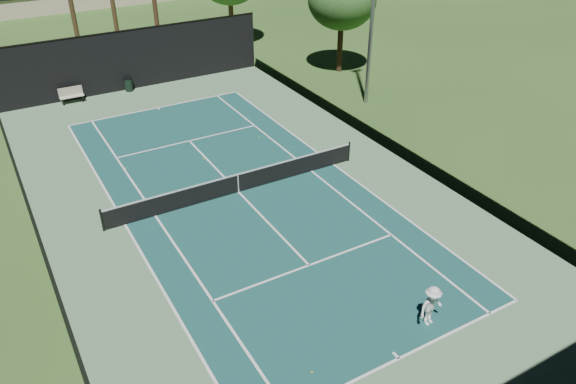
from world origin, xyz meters
name	(u,v)px	position (x,y,z in m)	size (l,w,h in m)	color
ground	(239,192)	(0.00, 0.00, 0.00)	(160.00, 160.00, 0.00)	#315821
apron_slab	(239,192)	(0.00, 0.00, 0.01)	(18.00, 32.00, 0.01)	#5E875F
court_surface	(239,192)	(0.00, 0.00, 0.01)	(10.97, 23.77, 0.01)	#184D49
court_lines	(239,192)	(0.00, 0.00, 0.02)	(11.07, 23.87, 0.01)	white
tennis_net	(238,182)	(0.00, 0.00, 0.56)	(12.90, 0.10, 1.10)	black
fence	(236,155)	(0.00, 0.06, 2.01)	(18.04, 32.05, 4.03)	black
player	(431,306)	(1.93, -11.13, 0.79)	(1.02, 0.59, 1.58)	white
tennis_ball_a	(312,372)	(-2.73, -10.96, 0.04)	(0.07, 0.07, 0.07)	gold
tennis_ball_b	(204,159)	(-0.15, 3.94, 0.03)	(0.07, 0.07, 0.07)	#BECE2E
tennis_ball_c	(259,138)	(3.59, 4.77, 0.04)	(0.08, 0.08, 0.08)	#C2E834
tennis_ball_d	(126,168)	(-4.00, 5.00, 0.03)	(0.07, 0.07, 0.07)	yellow
park_bench	(71,95)	(-4.47, 15.51, 0.55)	(1.50, 0.45, 1.02)	beige
trash_bin	(129,84)	(-0.68, 15.70, 0.48)	(0.56, 0.56, 0.95)	black
decid_tree_b	(342,0)	(14.00, 12.00, 5.08)	(4.80, 4.80, 7.14)	#40281B
light_pole	(373,0)	(12.00, 6.00, 6.46)	(0.90, 0.25, 12.22)	gray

